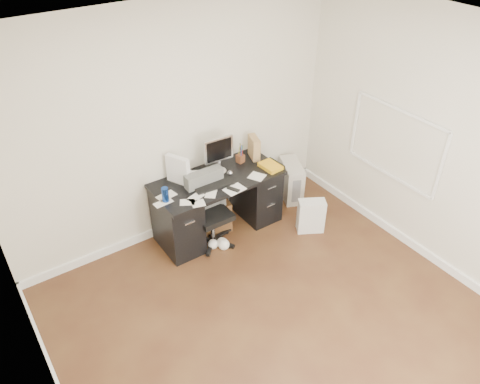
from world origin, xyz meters
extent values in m
plane|color=#412114|center=(0.00, 0.00, 0.00)|extent=(4.00, 4.00, 0.00)
cube|color=white|center=(0.00, 2.00, 1.35)|extent=(4.00, 0.02, 2.70)
cube|color=white|center=(-2.00, 0.00, 1.35)|extent=(0.02, 4.00, 2.70)
cube|color=white|center=(2.00, 0.00, 1.35)|extent=(0.02, 4.00, 2.70)
cube|color=white|center=(0.00, 0.00, 2.70)|extent=(4.00, 4.00, 0.02)
cube|color=white|center=(0.00, 1.99, 0.05)|extent=(4.00, 0.03, 0.10)
cube|color=white|center=(1.99, 0.00, 0.05)|extent=(0.03, 4.00, 0.10)
cube|color=black|center=(0.30, 1.65, 0.73)|extent=(1.50, 0.70, 0.04)
cube|color=black|center=(-0.25, 1.65, 0.35)|extent=(0.40, 0.60, 0.71)
cube|color=black|center=(0.85, 1.65, 0.35)|extent=(0.40, 0.60, 0.71)
cube|color=black|center=(0.30, 1.98, 0.45)|extent=(0.70, 0.03, 0.51)
cube|color=black|center=(0.18, 1.53, 0.76)|extent=(0.46, 0.20, 0.03)
sphere|color=silver|center=(0.45, 1.61, 0.78)|extent=(0.06, 0.06, 0.06)
cylinder|color=navy|center=(-0.39, 1.58, 0.83)|extent=(0.08, 0.08, 0.17)
cube|color=white|center=(-0.10, 1.82, 0.92)|extent=(0.24, 0.32, 0.33)
cube|color=#A2784E|center=(0.91, 1.79, 0.89)|extent=(0.18, 0.26, 0.27)
cube|color=gold|center=(0.94, 1.48, 0.77)|extent=(0.22, 0.27, 0.04)
cube|color=beige|center=(1.47, 1.70, 0.25)|extent=(0.41, 0.55, 0.50)
cube|color=silver|center=(1.21, 1.00, 0.22)|extent=(0.39, 0.36, 0.43)
cube|color=#492D16|center=(0.25, 1.75, 0.20)|extent=(0.48, 0.48, 0.41)
cube|color=#5C5C61|center=(-0.06, 1.82, 0.09)|extent=(0.36, 0.32, 0.18)
camera|label=1|loc=(-2.01, -2.18, 3.70)|focal=35.00mm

